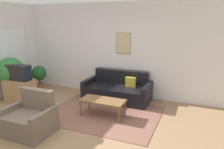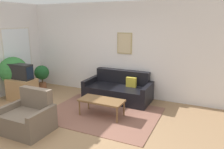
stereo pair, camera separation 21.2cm
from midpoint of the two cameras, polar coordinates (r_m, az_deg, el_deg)
ground_plane at (r=4.75m, az=-13.60°, el=-13.88°), size 16.00×16.00×0.00m
area_rug at (r=5.33m, az=-1.45°, el=-10.18°), size 2.63×1.96×0.01m
wall_back at (r=6.53m, az=0.35°, el=6.63°), size 8.00×0.09×2.70m
couch at (r=6.16m, az=2.70°, el=-4.11°), size 1.83×0.90×0.80m
coffee_table at (r=5.10m, az=-1.54°, el=-6.98°), size 1.04×0.48×0.40m
tv_stand at (r=6.57m, az=-21.51°, el=-3.67°), size 0.76×0.51×0.61m
tv at (r=6.44m, az=-21.91°, el=0.70°), size 0.69×0.28×0.42m
armchair at (r=4.75m, az=-19.79°, el=-10.64°), size 0.92×0.76×0.83m
potted_plant_tall at (r=6.88m, az=-23.53°, el=0.81°), size 0.79×0.79×1.17m
potted_plant_by_window at (r=7.37m, az=-17.08°, el=0.17°), size 0.46×0.46×0.78m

